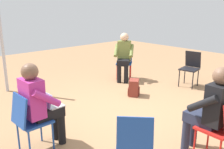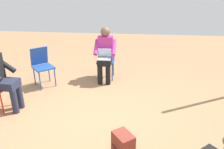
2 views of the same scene
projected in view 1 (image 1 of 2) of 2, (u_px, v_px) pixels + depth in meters
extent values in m
plane|color=#99704C|center=(127.00, 112.00, 4.71)|extent=(14.00, 14.00, 0.00)
cube|color=#1E4799|center=(34.00, 121.00, 3.35)|extent=(0.41, 0.41, 0.03)
cylinder|color=#1E4799|center=(41.00, 128.00, 3.64)|extent=(0.02, 0.02, 0.42)
cylinder|color=#1E4799|center=(53.00, 137.00, 3.41)|extent=(0.02, 0.02, 0.42)
cylinder|color=#1E4799|center=(18.00, 136.00, 3.42)|extent=(0.02, 0.02, 0.42)
cylinder|color=#1E4799|center=(30.00, 146.00, 3.18)|extent=(0.02, 0.02, 0.42)
cube|color=#1E4799|center=(19.00, 111.00, 3.17)|extent=(0.38, 0.10, 0.40)
cube|color=red|center=(215.00, 129.00, 3.15)|extent=(0.42, 0.42, 0.03)
cylinder|color=red|center=(194.00, 143.00, 3.24)|extent=(0.02, 0.02, 0.42)
cylinder|color=red|center=(208.00, 135.00, 3.45)|extent=(0.02, 0.02, 0.42)
cube|color=#1E4799|center=(124.00, 63.00, 6.66)|extent=(0.56, 0.56, 0.03)
cylinder|color=red|center=(130.00, 73.00, 6.53)|extent=(0.02, 0.02, 0.42)
cylinder|color=red|center=(117.00, 73.00, 6.58)|extent=(0.02, 0.02, 0.42)
cylinder|color=red|center=(131.00, 70.00, 6.86)|extent=(0.02, 0.02, 0.42)
cylinder|color=red|center=(119.00, 69.00, 6.91)|extent=(0.02, 0.02, 0.42)
cube|color=#1E4799|center=(125.00, 54.00, 6.78)|extent=(0.35, 0.31, 0.40)
cube|color=black|center=(189.00, 69.00, 6.04)|extent=(0.46, 0.46, 0.03)
cylinder|color=black|center=(193.00, 81.00, 5.87)|extent=(0.02, 0.02, 0.42)
cylinder|color=black|center=(179.00, 78.00, 6.08)|extent=(0.02, 0.02, 0.42)
cylinder|color=black|center=(198.00, 78.00, 6.13)|extent=(0.02, 0.02, 0.42)
cylinder|color=black|center=(185.00, 75.00, 6.33)|extent=(0.02, 0.02, 0.42)
cube|color=black|center=(193.00, 59.00, 6.13)|extent=(0.39, 0.15, 0.40)
cube|color=#1E4799|center=(134.00, 144.00, 2.80)|extent=(0.57, 0.57, 0.03)
cube|color=#1E4799|center=(135.00, 136.00, 2.56)|extent=(0.34, 0.33, 0.40)
cylinder|color=black|center=(55.00, 125.00, 3.71)|extent=(0.11, 0.11, 0.45)
cylinder|color=black|center=(62.00, 129.00, 3.58)|extent=(0.11, 0.11, 0.45)
cube|color=black|center=(47.00, 112.00, 3.45)|extent=(0.31, 0.43, 0.14)
cube|color=#B22D84|center=(32.00, 98.00, 3.26)|extent=(0.35, 0.23, 0.52)
sphere|color=brown|center=(30.00, 72.00, 3.16)|extent=(0.22, 0.22, 0.22)
cylinder|color=#B22D84|center=(32.00, 91.00, 3.46)|extent=(0.10, 0.40, 0.31)
cylinder|color=#B22D84|center=(47.00, 98.00, 3.18)|extent=(0.10, 0.40, 0.31)
cube|color=#9EA0A5|center=(53.00, 105.00, 3.51)|extent=(0.31, 0.23, 0.02)
cube|color=#B2D1F2|center=(46.00, 100.00, 3.40)|extent=(0.30, 0.06, 0.20)
cylinder|color=black|center=(126.00, 74.00, 6.36)|extent=(0.11, 0.11, 0.45)
cylinder|color=black|center=(119.00, 74.00, 6.39)|extent=(0.11, 0.11, 0.45)
cube|color=black|center=(123.00, 62.00, 6.46)|extent=(0.50, 0.51, 0.14)
cube|color=olive|center=(124.00, 51.00, 6.57)|extent=(0.40, 0.39, 0.52)
sphere|color=#DBAD89|center=(124.00, 37.00, 6.47)|extent=(0.22, 0.22, 0.22)
cylinder|color=olive|center=(132.00, 51.00, 6.44)|extent=(0.32, 0.36, 0.31)
cylinder|color=olive|center=(116.00, 50.00, 6.49)|extent=(0.32, 0.36, 0.31)
cylinder|color=#23283D|center=(186.00, 135.00, 3.42)|extent=(0.11, 0.11, 0.45)
cylinder|color=#23283D|center=(193.00, 131.00, 3.53)|extent=(0.11, 0.11, 0.45)
cube|color=#23283D|center=(203.00, 118.00, 3.27)|extent=(0.43, 0.32, 0.14)
cube|color=black|center=(219.00, 104.00, 3.06)|extent=(0.23, 0.35, 0.52)
sphere|color=brown|center=(222.00, 76.00, 2.97)|extent=(0.22, 0.22, 0.22)
cylinder|color=black|center=(203.00, 104.00, 3.01)|extent=(0.40, 0.11, 0.31)
cylinder|color=black|center=(219.00, 96.00, 3.25)|extent=(0.40, 0.11, 0.31)
cube|color=maroon|center=(134.00, 88.00, 5.50)|extent=(0.33, 0.34, 0.36)
cube|color=maroon|center=(134.00, 91.00, 5.52)|extent=(0.32, 0.31, 0.16)
cylinder|color=#B2B2B7|center=(1.00, 39.00, 5.49)|extent=(0.07, 0.07, 2.43)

